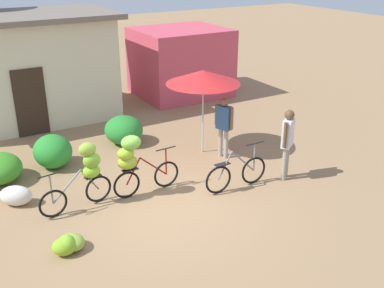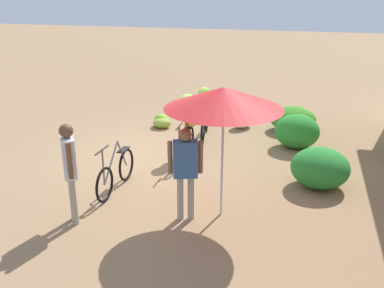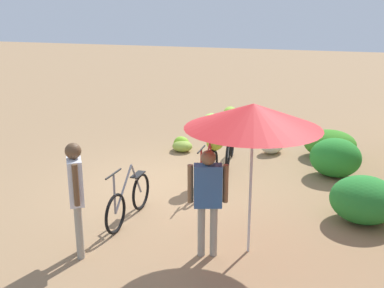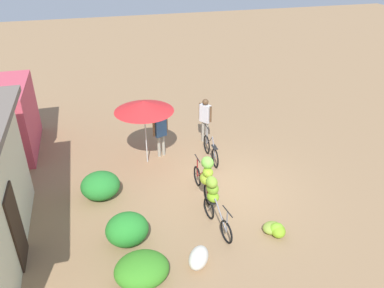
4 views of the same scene
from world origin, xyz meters
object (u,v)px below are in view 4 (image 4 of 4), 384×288
object	(u,v)px
market_umbrella	(144,106)
banana_pile_on_ground	(275,229)
bicycle_leftmost	(214,198)
bicycle_center_loaded	(211,150)
produce_sack	(199,258)
person_vendor	(205,116)
person_bystander	(160,130)
bicycle_near_pile	(206,175)

from	to	relation	value
market_umbrella	banana_pile_on_ground	distance (m)	5.52
bicycle_leftmost	bicycle_center_loaded	world-z (taller)	bicycle_leftmost
produce_sack	person_vendor	world-z (taller)	person_vendor
produce_sack	banana_pile_on_ground	bearing A→B (deg)	-78.17
banana_pile_on_ground	person_vendor	distance (m)	5.43
bicycle_leftmost	person_bystander	size ratio (longest dim) A/B	1.00
bicycle_near_pile	bicycle_center_loaded	world-z (taller)	bicycle_near_pile
bicycle_center_loaded	person_bystander	world-z (taller)	person_bystander
bicycle_near_pile	banana_pile_on_ground	size ratio (longest dim) A/B	2.36
bicycle_center_loaded	person_bystander	size ratio (longest dim) A/B	1.01
market_umbrella	bicycle_leftmost	world-z (taller)	market_umbrella
bicycle_near_pile	person_bystander	world-z (taller)	person_bystander
market_umbrella	person_bystander	xyz separation A→B (m)	(0.30, -0.56, -1.09)
bicycle_center_loaded	banana_pile_on_ground	size ratio (longest dim) A/B	2.39
bicycle_leftmost	produce_sack	size ratio (longest dim) A/B	2.33
banana_pile_on_ground	person_bystander	distance (m)	5.26
banana_pile_on_ground	person_vendor	size ratio (longest dim) A/B	0.40
person_vendor	bicycle_near_pile	bearing A→B (deg)	162.81
person_bystander	person_vendor	bearing A→B (deg)	-72.34
bicycle_leftmost	produce_sack	bearing A→B (deg)	148.80
bicycle_near_pile	produce_sack	bearing A→B (deg)	158.95
bicycle_near_pile	banana_pile_on_ground	world-z (taller)	bicycle_near_pile
produce_sack	bicycle_leftmost	bearing A→B (deg)	-31.20
bicycle_center_loaded	bicycle_near_pile	bearing A→B (deg)	157.90
person_vendor	market_umbrella	bearing A→B (deg)	110.34
produce_sack	person_vendor	size ratio (longest dim) A/B	0.40
bicycle_near_pile	person_vendor	bearing A→B (deg)	-17.19
market_umbrella	bicycle_near_pile	xyz separation A→B (m)	(-2.57, -1.28, -1.21)
person_bystander	bicycle_near_pile	bearing A→B (deg)	-165.78
bicycle_near_pile	bicycle_leftmost	bearing A→B (deg)	174.40
market_umbrella	person_vendor	size ratio (longest dim) A/B	1.31
bicycle_leftmost	produce_sack	world-z (taller)	bicycle_leftmost
market_umbrella	bicycle_center_loaded	size ratio (longest dim) A/B	1.38
market_umbrella	person_bystander	size ratio (longest dim) A/B	1.39
bicycle_center_loaded	person_bystander	bearing A→B (deg)	65.82
market_umbrella	bicycle_near_pile	size ratio (longest dim) A/B	1.39
bicycle_near_pile	bicycle_center_loaded	distance (m)	2.38
bicycle_near_pile	person_vendor	size ratio (longest dim) A/B	0.94
bicycle_center_loaded	produce_sack	xyz separation A→B (m)	(-4.52, 1.79, -0.15)
market_umbrella	person_bystander	bearing A→B (deg)	-61.66
person_vendor	person_bystander	size ratio (longest dim) A/B	1.06
person_bystander	bicycle_center_loaded	bearing A→B (deg)	-114.18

